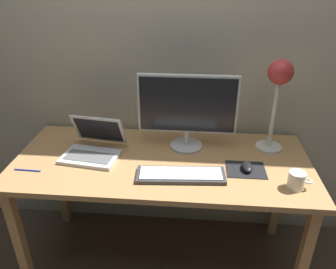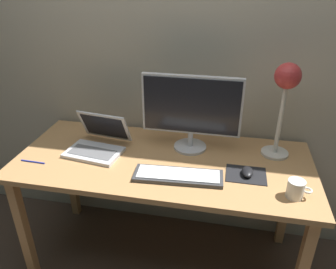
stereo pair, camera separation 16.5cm
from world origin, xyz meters
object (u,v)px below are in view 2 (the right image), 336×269
object	(u,v)px
keyboard_main	(178,176)
laptop	(99,140)
monitor	(191,109)
mouse	(247,172)
coffee_mug	(296,189)
pen	(33,162)
desk_lamp	(286,89)

from	to	relation	value
keyboard_main	laptop	size ratio (longest dim) A/B	1.34
monitor	mouse	bearing A→B (deg)	-34.14
monitor	coffee_mug	size ratio (longest dim) A/B	4.81
keyboard_main	pen	world-z (taller)	keyboard_main
monitor	keyboard_main	world-z (taller)	monitor
monitor	desk_lamp	xyz separation A→B (m)	(0.47, 0.03, 0.14)
coffee_mug	pen	size ratio (longest dim) A/B	0.81
keyboard_main	coffee_mug	size ratio (longest dim) A/B	3.97
monitor	keyboard_main	size ratio (longest dim) A/B	1.21
coffee_mug	pen	bearing A→B (deg)	178.75
keyboard_main	coffee_mug	distance (m)	0.55
laptop	coffee_mug	bearing A→B (deg)	-13.05
pen	coffee_mug	bearing A→B (deg)	-1.25
monitor	pen	size ratio (longest dim) A/B	3.88
desk_lamp	mouse	size ratio (longest dim) A/B	5.38
keyboard_main	desk_lamp	xyz separation A→B (m)	(0.49, 0.33, 0.37)
desk_lamp	keyboard_main	bearing A→B (deg)	-145.72
monitor	pen	world-z (taller)	monitor
laptop	coffee_mug	xyz separation A→B (m)	(1.04, -0.24, -0.01)
monitor	mouse	size ratio (longest dim) A/B	5.67
mouse	desk_lamp	bearing A→B (deg)	57.86
laptop	mouse	size ratio (longest dim) A/B	3.50
monitor	laptop	distance (m)	0.55
keyboard_main	pen	bearing A→B (deg)	-178.97
mouse	coffee_mug	xyz separation A→B (m)	(0.21, -0.13, 0.02)
mouse	laptop	bearing A→B (deg)	172.65
keyboard_main	mouse	xyz separation A→B (m)	(0.34, 0.09, 0.01)
keyboard_main	desk_lamp	distance (m)	0.70
desk_lamp	laptop	bearing A→B (deg)	-172.13
keyboard_main	coffee_mug	bearing A→B (deg)	-4.54
laptop	coffee_mug	distance (m)	1.06
desk_lamp	pen	xyz separation A→B (m)	(-1.27, -0.35, -0.38)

